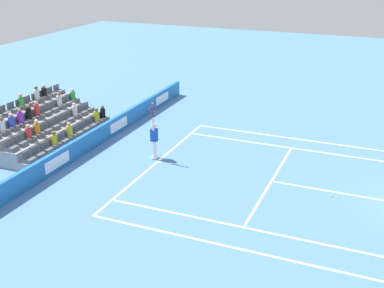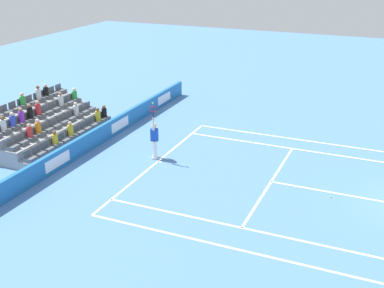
% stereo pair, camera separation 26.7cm
% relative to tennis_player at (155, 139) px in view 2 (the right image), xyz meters
% --- Properties ---
extents(line_baseline, '(10.97, 0.10, 0.01)m').
position_rel_tennis_player_xyz_m(line_baseline, '(0.31, 0.30, -0.99)').
color(line_baseline, white).
rests_on(line_baseline, ground).
extents(line_service, '(8.23, 0.10, 0.01)m').
position_rel_tennis_player_xyz_m(line_service, '(0.31, 5.79, -0.99)').
color(line_service, white).
rests_on(line_service, ground).
extents(line_centre_service, '(0.10, 6.40, 0.01)m').
position_rel_tennis_player_xyz_m(line_centre_service, '(0.31, 8.99, -0.99)').
color(line_centre_service, white).
rests_on(line_centre_service, ground).
extents(line_singles_sideline_left, '(0.10, 11.89, 0.01)m').
position_rel_tennis_player_xyz_m(line_singles_sideline_left, '(4.42, 6.25, -0.99)').
color(line_singles_sideline_left, white).
rests_on(line_singles_sideline_left, ground).
extents(line_singles_sideline_right, '(0.10, 11.89, 0.01)m').
position_rel_tennis_player_xyz_m(line_singles_sideline_right, '(-3.81, 6.25, -0.99)').
color(line_singles_sideline_right, white).
rests_on(line_singles_sideline_right, ground).
extents(line_doubles_sideline_left, '(0.10, 11.89, 0.01)m').
position_rel_tennis_player_xyz_m(line_doubles_sideline_left, '(5.79, 6.25, -0.99)').
color(line_doubles_sideline_left, white).
rests_on(line_doubles_sideline_left, ground).
extents(line_doubles_sideline_right, '(0.10, 11.89, 0.01)m').
position_rel_tennis_player_xyz_m(line_doubles_sideline_right, '(-5.18, 6.25, -0.99)').
color(line_doubles_sideline_right, white).
rests_on(line_doubles_sideline_right, ground).
extents(line_centre_mark, '(0.10, 0.20, 0.01)m').
position_rel_tennis_player_xyz_m(line_centre_mark, '(0.31, 0.40, -0.99)').
color(line_centre_mark, white).
rests_on(line_centre_mark, ground).
extents(sponsor_barrier, '(21.66, 0.22, 0.93)m').
position_rel_tennis_player_xyz_m(sponsor_barrier, '(0.31, -3.46, -0.53)').
color(sponsor_barrier, '#1E66AD').
rests_on(sponsor_barrier, ground).
extents(tennis_player, '(0.54, 0.43, 2.85)m').
position_rel_tennis_player_xyz_m(tennis_player, '(0.00, 0.00, 0.00)').
color(tennis_player, white).
rests_on(tennis_player, ground).
extents(stadium_stand, '(6.82, 3.80, 2.57)m').
position_rel_tennis_player_xyz_m(stadium_stand, '(0.30, -6.40, -0.30)').
color(stadium_stand, gray).
rests_on(stadium_stand, ground).
extents(loose_tennis_ball, '(0.07, 0.07, 0.07)m').
position_rel_tennis_player_xyz_m(loose_tennis_ball, '(0.77, 8.39, -0.96)').
color(loose_tennis_ball, '#D1E533').
rests_on(loose_tennis_ball, ground).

